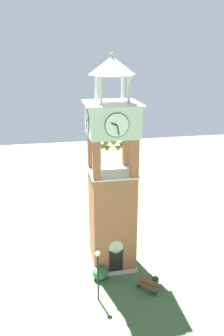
{
  "coord_description": "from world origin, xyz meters",
  "views": [
    {
      "loc": [
        -4.58,
        -23.77,
        16.98
      ],
      "look_at": [
        0.0,
        0.0,
        8.45
      ],
      "focal_mm": 36.08,
      "sensor_mm": 36.0,
      "label": 1
    }
  ],
  "objects_px": {
    "clock_tower": "(112,189)",
    "lamp_post": "(98,267)",
    "park_bench": "(147,285)",
    "trash_bin": "(155,283)"
  },
  "relations": [
    {
      "from": "clock_tower",
      "to": "lamp_post",
      "type": "height_order",
      "value": "clock_tower"
    },
    {
      "from": "clock_tower",
      "to": "lamp_post",
      "type": "bearing_deg",
      "value": -113.1
    },
    {
      "from": "clock_tower",
      "to": "park_bench",
      "type": "relative_size",
      "value": 11.17
    },
    {
      "from": "clock_tower",
      "to": "trash_bin",
      "type": "xyz_separation_m",
      "value": [
        2.6,
        -3.69,
        -6.28
      ]
    },
    {
      "from": "park_bench",
      "to": "lamp_post",
      "type": "xyz_separation_m",
      "value": [
        -3.73,
        -0.29,
        2.29
      ]
    },
    {
      "from": "park_bench",
      "to": "lamp_post",
      "type": "height_order",
      "value": "lamp_post"
    },
    {
      "from": "clock_tower",
      "to": "trash_bin",
      "type": "relative_size",
      "value": 20.98
    },
    {
      "from": "trash_bin",
      "to": "park_bench",
      "type": "bearing_deg",
      "value": -159.29
    },
    {
      "from": "park_bench",
      "to": "trash_bin",
      "type": "bearing_deg",
      "value": 20.71
    },
    {
      "from": "park_bench",
      "to": "trash_bin",
      "type": "xyz_separation_m",
      "value": [
        0.68,
        0.26,
        -0.08
      ]
    }
  ]
}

